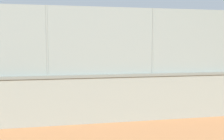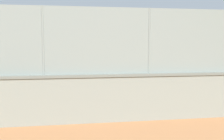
{
  "view_description": "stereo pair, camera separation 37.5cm",
  "coord_description": "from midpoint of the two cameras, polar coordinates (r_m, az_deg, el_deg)",
  "views": [
    {
      "loc": [
        -0.06,
        17.35,
        2.36
      ],
      "look_at": [
        -2.35,
        6.19,
        1.22
      ],
      "focal_mm": 39.63,
      "sensor_mm": 36.0,
      "label": 1
    },
    {
      "loc": [
        -0.43,
        17.42,
        2.36
      ],
      "look_at": [
        -2.35,
        6.19,
        1.22
      ],
      "focal_mm": 39.63,
      "sensor_mm": 36.0,
      "label": 2
    }
  ],
  "objects": [
    {
      "name": "ground_plane",
      "position": [
        17.55,
        -12.29,
        -2.13
      ],
      "size": [
        260.0,
        260.0,
        0.0
      ],
      "primitive_type": "plane",
      "color": "#A36B42"
    },
    {
      "name": "sports_ball",
      "position": [
        14.36,
        1.69,
        -3.54
      ],
      "size": [
        0.09,
        0.09,
        0.09
      ],
      "primitive_type": "sphere",
      "color": "orange",
      "rests_on": "ground_plane"
    },
    {
      "name": "player_foreground_swinging",
      "position": [
        12.42,
        -0.01,
        -0.79
      ],
      "size": [
        0.76,
        1.05,
        1.62
      ],
      "color": "#B2B2B2",
      "rests_on": "ground_plane"
    },
    {
      "name": "player_crossing_court",
      "position": [
        15.63,
        3.5,
        0.68
      ],
      "size": [
        0.94,
        0.95,
        1.66
      ],
      "color": "navy",
      "rests_on": "ground_plane"
    },
    {
      "name": "fence_panel_on_wall",
      "position": [
        7.49,
        -16.14,
        6.52
      ],
      "size": [
        32.2,
        0.66,
        2.02
      ],
      "color": "gray",
      "rests_on": "perimeter_wall"
    },
    {
      "name": "perimeter_wall",
      "position": [
        7.66,
        -15.78,
        -6.65
      ],
      "size": [
        32.8,
        1.03,
        1.48
      ],
      "color": "gray",
      "rests_on": "ground_plane"
    }
  ]
}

